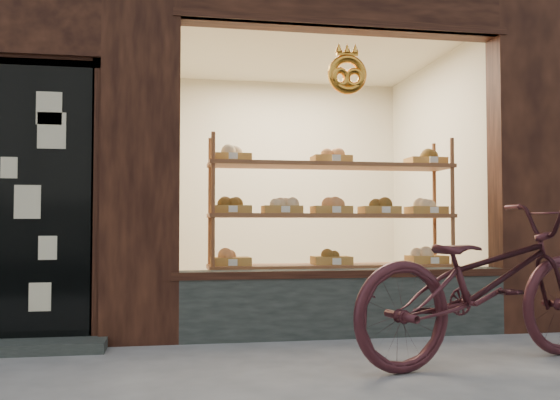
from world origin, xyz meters
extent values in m
cube|color=black|center=(0.45, 2.12, 0.28)|extent=(2.70, 0.25, 0.55)
cube|color=black|center=(-2.00, 2.06, 1.10)|extent=(0.90, 0.04, 2.15)
cube|color=black|center=(-2.00, 1.90, 0.04)|extent=(1.15, 0.35, 0.08)
torus|color=orange|center=(0.45, 2.02, 2.15)|extent=(0.33, 0.07, 0.33)
cube|color=brown|center=(0.45, 2.55, 0.05)|extent=(2.20, 0.45, 0.04)
cube|color=brown|center=(0.45, 2.55, 0.55)|extent=(2.20, 0.45, 0.03)
cube|color=brown|center=(0.45, 2.55, 1.00)|extent=(2.20, 0.45, 0.04)
cube|color=brown|center=(0.45, 2.55, 1.45)|extent=(2.20, 0.45, 0.04)
cylinder|color=brown|center=(-0.62, 2.35, 0.85)|extent=(0.04, 0.04, 1.70)
cylinder|color=brown|center=(1.52, 2.35, 0.85)|extent=(0.04, 0.04, 1.70)
cylinder|color=brown|center=(-0.62, 2.75, 0.85)|extent=(0.04, 0.04, 1.70)
cylinder|color=brown|center=(1.52, 2.75, 0.85)|extent=(0.04, 0.04, 1.70)
cube|color=#B1853D|center=(-0.45, 2.55, 0.60)|extent=(0.34, 0.24, 0.07)
sphere|color=#BD7044|center=(-0.45, 2.55, 0.69)|extent=(0.11, 0.11, 0.11)
cube|color=white|center=(-0.45, 2.36, 0.60)|extent=(0.07, 0.01, 0.05)
cube|color=#B1853D|center=(0.45, 2.55, 0.60)|extent=(0.34, 0.24, 0.07)
sphere|color=#4B3418|center=(0.45, 2.55, 0.69)|extent=(0.11, 0.11, 0.11)
cube|color=white|center=(0.45, 2.36, 0.60)|extent=(0.07, 0.01, 0.05)
cube|color=#B1853D|center=(1.35, 2.55, 0.60)|extent=(0.34, 0.24, 0.07)
sphere|color=#E4C087|center=(1.35, 2.55, 0.69)|extent=(0.11, 0.11, 0.11)
cube|color=white|center=(1.35, 2.36, 0.60)|extent=(0.08, 0.01, 0.05)
cube|color=#B1853D|center=(-0.45, 2.55, 1.05)|extent=(0.34, 0.24, 0.07)
sphere|color=#4B3418|center=(-0.45, 2.55, 1.14)|extent=(0.11, 0.11, 0.11)
cube|color=white|center=(-0.45, 2.36, 1.05)|extent=(0.07, 0.01, 0.06)
cube|color=#B1853D|center=(0.00, 2.55, 1.05)|extent=(0.34, 0.24, 0.07)
sphere|color=#E4C087|center=(0.00, 2.55, 1.14)|extent=(0.11, 0.11, 0.11)
cube|color=white|center=(0.00, 2.36, 1.05)|extent=(0.07, 0.01, 0.06)
cube|color=#B1853D|center=(0.45, 2.55, 1.05)|extent=(0.34, 0.24, 0.07)
sphere|color=#BD7044|center=(0.45, 2.55, 1.14)|extent=(0.11, 0.11, 0.11)
cube|color=white|center=(0.45, 2.36, 1.05)|extent=(0.07, 0.01, 0.06)
cube|color=#B1853D|center=(0.90, 2.55, 1.05)|extent=(0.34, 0.24, 0.07)
sphere|color=#4B3418|center=(0.90, 2.55, 1.14)|extent=(0.11, 0.11, 0.11)
cube|color=white|center=(0.90, 2.36, 1.05)|extent=(0.07, 0.01, 0.06)
cube|color=#B1853D|center=(1.35, 2.55, 1.05)|extent=(0.34, 0.24, 0.07)
sphere|color=#E4C087|center=(1.35, 2.55, 1.14)|extent=(0.11, 0.11, 0.11)
cube|color=white|center=(1.35, 2.36, 1.05)|extent=(0.08, 0.01, 0.06)
cube|color=#B1853D|center=(-0.45, 2.55, 1.50)|extent=(0.34, 0.24, 0.07)
sphere|color=#E4C087|center=(-0.45, 2.55, 1.59)|extent=(0.11, 0.11, 0.11)
cube|color=white|center=(-0.45, 2.36, 1.50)|extent=(0.07, 0.01, 0.06)
cube|color=#B1853D|center=(0.45, 2.55, 1.50)|extent=(0.34, 0.24, 0.07)
sphere|color=#BD7044|center=(0.45, 2.55, 1.59)|extent=(0.11, 0.11, 0.11)
cube|color=white|center=(0.45, 2.36, 1.50)|extent=(0.07, 0.01, 0.06)
cube|color=#B1853D|center=(1.35, 2.55, 1.50)|extent=(0.34, 0.24, 0.07)
sphere|color=#4B3418|center=(1.35, 2.55, 1.59)|extent=(0.11, 0.11, 0.11)
cube|color=white|center=(1.35, 2.36, 1.50)|extent=(0.08, 0.01, 0.06)
imported|color=#35141A|center=(1.10, 1.00, 0.54)|extent=(2.16, 1.22, 1.08)
camera|label=1|loc=(-0.97, -2.86, 0.91)|focal=40.00mm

